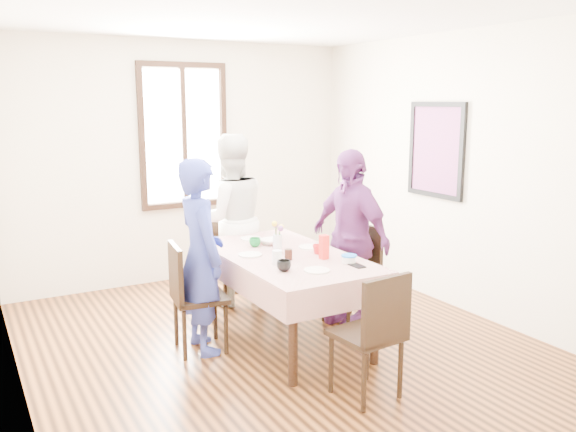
{
  "coord_description": "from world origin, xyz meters",
  "views": [
    {
      "loc": [
        -2.29,
        -4.21,
        2.04
      ],
      "look_at": [
        0.09,
        0.01,
        1.1
      ],
      "focal_mm": 37.13,
      "sensor_mm": 36.0,
      "label": 1
    }
  ],
  "objects_px": {
    "chair_right": "(350,275)",
    "person_far": "(230,220)",
    "dining_table": "(285,298)",
    "person_right": "(349,238)",
    "chair_near": "(366,334)",
    "chair_left": "(200,297)",
    "person_left": "(201,256)",
    "chair_far": "(230,258)"
  },
  "relations": [
    {
      "from": "chair_right",
      "to": "person_far",
      "type": "bearing_deg",
      "value": 26.26
    },
    {
      "from": "chair_right",
      "to": "chair_far",
      "type": "bearing_deg",
      "value": 25.76
    },
    {
      "from": "dining_table",
      "to": "chair_far",
      "type": "height_order",
      "value": "chair_far"
    },
    {
      "from": "chair_far",
      "to": "person_left",
      "type": "xyz_separation_m",
      "value": [
        -0.7,
        -0.99,
        0.34
      ]
    },
    {
      "from": "chair_right",
      "to": "chair_near",
      "type": "height_order",
      "value": "same"
    },
    {
      "from": "chair_right",
      "to": "dining_table",
      "type": "bearing_deg",
      "value": 86.82
    },
    {
      "from": "person_right",
      "to": "person_left",
      "type": "bearing_deg",
      "value": -101.66
    },
    {
      "from": "chair_right",
      "to": "person_right",
      "type": "bearing_deg",
      "value": 82.64
    },
    {
      "from": "chair_right",
      "to": "chair_far",
      "type": "xyz_separation_m",
      "value": [
        -0.72,
        1.1,
        0.0
      ]
    },
    {
      "from": "chair_left",
      "to": "person_left",
      "type": "xyz_separation_m",
      "value": [
        0.02,
        0.0,
        0.34
      ]
    },
    {
      "from": "chair_far",
      "to": "person_right",
      "type": "height_order",
      "value": "person_right"
    },
    {
      "from": "chair_near",
      "to": "person_far",
      "type": "xyz_separation_m",
      "value": [
        -0.0,
        2.28,
        0.41
      ]
    },
    {
      "from": "chair_left",
      "to": "chair_near",
      "type": "height_order",
      "value": "same"
    },
    {
      "from": "chair_left",
      "to": "chair_right",
      "type": "height_order",
      "value": "same"
    },
    {
      "from": "chair_left",
      "to": "chair_right",
      "type": "bearing_deg",
      "value": 93.6
    },
    {
      "from": "dining_table",
      "to": "chair_left",
      "type": "xyz_separation_m",
      "value": [
        -0.72,
        0.16,
        0.08
      ]
    },
    {
      "from": "dining_table",
      "to": "chair_right",
      "type": "distance_m",
      "value": 0.72
    },
    {
      "from": "person_left",
      "to": "person_far",
      "type": "distance_m",
      "value": 1.2
    },
    {
      "from": "person_left",
      "to": "person_right",
      "type": "xyz_separation_m",
      "value": [
        1.4,
        -0.1,
        0.01
      ]
    },
    {
      "from": "chair_near",
      "to": "person_far",
      "type": "height_order",
      "value": "person_far"
    },
    {
      "from": "chair_left",
      "to": "chair_near",
      "type": "bearing_deg",
      "value": 36.49
    },
    {
      "from": "chair_right",
      "to": "person_left",
      "type": "height_order",
      "value": "person_left"
    },
    {
      "from": "dining_table",
      "to": "chair_right",
      "type": "xyz_separation_m",
      "value": [
        0.72,
        0.05,
        0.08
      ]
    },
    {
      "from": "dining_table",
      "to": "person_right",
      "type": "height_order",
      "value": "person_right"
    },
    {
      "from": "dining_table",
      "to": "chair_left",
      "type": "bearing_deg",
      "value": 167.64
    },
    {
      "from": "dining_table",
      "to": "person_far",
      "type": "bearing_deg",
      "value": 90.0
    },
    {
      "from": "chair_left",
      "to": "person_far",
      "type": "relative_size",
      "value": 0.53
    },
    {
      "from": "chair_left",
      "to": "person_left",
      "type": "distance_m",
      "value": 0.34
    },
    {
      "from": "chair_far",
      "to": "chair_near",
      "type": "xyz_separation_m",
      "value": [
        -0.0,
        -2.3,
        0.0
      ]
    },
    {
      "from": "chair_left",
      "to": "chair_right",
      "type": "distance_m",
      "value": 1.44
    },
    {
      "from": "person_far",
      "to": "chair_far",
      "type": "bearing_deg",
      "value": -83.61
    },
    {
      "from": "chair_far",
      "to": "person_left",
      "type": "distance_m",
      "value": 1.26
    },
    {
      "from": "chair_far",
      "to": "chair_near",
      "type": "bearing_deg",
      "value": 82.81
    },
    {
      "from": "dining_table",
      "to": "chair_far",
      "type": "relative_size",
      "value": 1.84
    },
    {
      "from": "dining_table",
      "to": "chair_near",
      "type": "height_order",
      "value": "chair_near"
    },
    {
      "from": "dining_table",
      "to": "person_far",
      "type": "height_order",
      "value": "person_far"
    },
    {
      "from": "person_left",
      "to": "person_far",
      "type": "bearing_deg",
      "value": -34.54
    },
    {
      "from": "person_right",
      "to": "chair_near",
      "type": "bearing_deg",
      "value": -37.46
    },
    {
      "from": "dining_table",
      "to": "chair_right",
      "type": "height_order",
      "value": "chair_right"
    },
    {
      "from": "chair_far",
      "to": "chair_right",
      "type": "bearing_deg",
      "value": 115.92
    },
    {
      "from": "dining_table",
      "to": "person_far",
      "type": "distance_m",
      "value": 1.23
    },
    {
      "from": "person_far",
      "to": "chair_near",
      "type": "bearing_deg",
      "value": 96.39
    }
  ]
}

